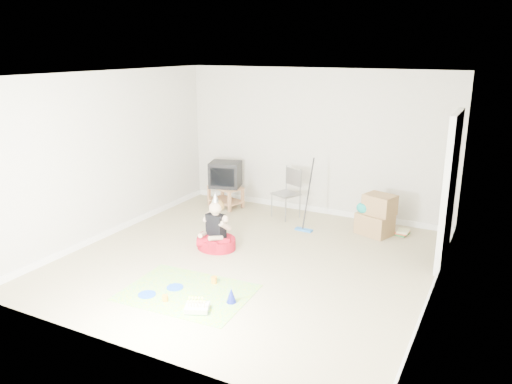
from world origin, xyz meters
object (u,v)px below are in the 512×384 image
at_px(crt_tv, 225,174).
at_px(folding_chair, 286,194).
at_px(seated_woman, 216,236).
at_px(tv_stand, 226,195).
at_px(birthday_cake, 197,308).
at_px(cardboard_boxes, 376,215).

height_order(crt_tv, folding_chair, folding_chair).
height_order(crt_tv, seated_woman, seated_woman).
height_order(tv_stand, birthday_cake, tv_stand).
bearing_deg(seated_woman, crt_tv, 116.63).
xyz_separation_m(tv_stand, crt_tv, (0.00, 0.00, 0.40)).
height_order(folding_chair, birthday_cake, folding_chair).
bearing_deg(folding_chair, crt_tv, 178.01).
bearing_deg(cardboard_boxes, seated_woman, -139.59).
height_order(tv_stand, folding_chair, folding_chair).
bearing_deg(birthday_cake, cardboard_boxes, 70.72).
relative_size(crt_tv, birthday_cake, 1.68).
xyz_separation_m(folding_chair, cardboard_boxes, (1.64, -0.11, -0.11)).
distance_m(folding_chair, seated_woman, 1.85).
relative_size(tv_stand, folding_chair, 0.81).
xyz_separation_m(tv_stand, folding_chair, (1.27, -0.04, 0.20)).
relative_size(crt_tv, folding_chair, 0.62).
bearing_deg(seated_woman, tv_stand, 116.63).
relative_size(tv_stand, crt_tv, 1.31).
xyz_separation_m(folding_chair, seated_woman, (-0.35, -1.80, -0.24)).
bearing_deg(cardboard_boxes, tv_stand, 177.02).
relative_size(crt_tv, seated_woman, 0.62).
bearing_deg(folding_chair, birthday_cake, -82.71).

